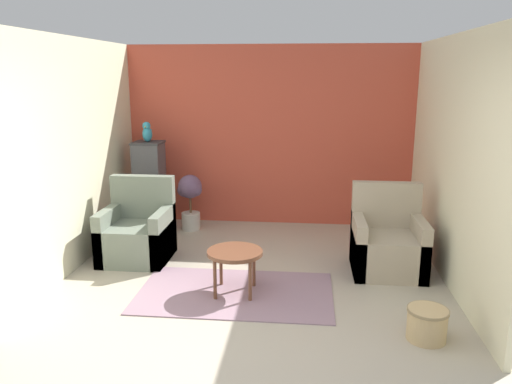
% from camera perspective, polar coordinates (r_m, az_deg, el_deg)
% --- Properties ---
extents(ground_plane, '(20.00, 20.00, 0.00)m').
position_cam_1_polar(ground_plane, '(4.26, -2.77, -18.35)').
color(ground_plane, '#B2A893').
rests_on(ground_plane, ground).
extents(wall_back_accent, '(4.33, 0.06, 2.65)m').
position_cam_1_polar(wall_back_accent, '(7.48, 1.53, 6.38)').
color(wall_back_accent, '#C64C38').
rests_on(wall_back_accent, ground_plane).
extents(wall_left, '(0.06, 3.79, 2.65)m').
position_cam_1_polar(wall_left, '(6.17, -20.17, 4.07)').
color(wall_left, beige).
rests_on(wall_left, ground_plane).
extents(wall_right, '(0.06, 3.79, 2.65)m').
position_cam_1_polar(wall_right, '(5.76, 21.64, 3.34)').
color(wall_right, beige).
rests_on(wall_right, ground_plane).
extents(area_rug, '(2.02, 1.21, 0.01)m').
position_cam_1_polar(area_rug, '(5.32, -2.39, -11.41)').
color(area_rug, gray).
rests_on(area_rug, ground_plane).
extents(coffee_table, '(0.57, 0.57, 0.47)m').
position_cam_1_polar(coffee_table, '(5.16, -2.44, -7.26)').
color(coffee_table, brown).
rests_on(coffee_table, ground_plane).
extents(armchair_left, '(0.80, 0.77, 0.99)m').
position_cam_1_polar(armchair_left, '(6.31, -13.38, -4.69)').
color(armchair_left, slate).
rests_on(armchair_left, ground_plane).
extents(armchair_right, '(0.80, 0.77, 0.99)m').
position_cam_1_polar(armchair_right, '(5.97, 14.79, -5.84)').
color(armchair_right, tan).
rests_on(armchair_right, ground_plane).
extents(birdcage, '(0.49, 0.49, 1.29)m').
position_cam_1_polar(birdcage, '(7.42, -12.02, 0.53)').
color(birdcage, '#353539').
rests_on(birdcage, ground_plane).
extents(parrot, '(0.13, 0.24, 0.29)m').
position_cam_1_polar(parrot, '(7.29, -12.32, 6.67)').
color(parrot, teal).
rests_on(parrot, birdcage).
extents(potted_plant, '(0.37, 0.34, 0.82)m').
position_cam_1_polar(potted_plant, '(7.29, -7.55, -0.47)').
color(potted_plant, beige).
rests_on(potted_plant, ground_plane).
extents(wicker_basket, '(0.35, 0.35, 0.28)m').
position_cam_1_polar(wicker_basket, '(4.66, 18.96, -13.98)').
color(wicker_basket, tan).
rests_on(wicker_basket, ground_plane).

